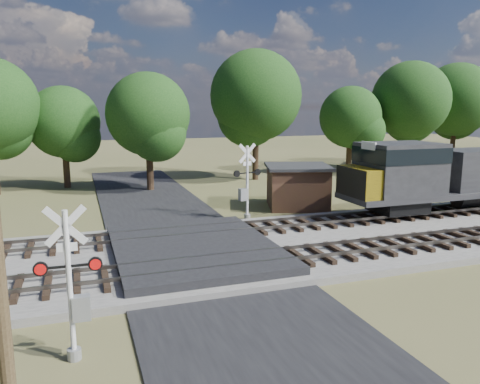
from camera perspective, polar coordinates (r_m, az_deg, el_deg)
name	(u,v)px	position (r m, az deg, el deg)	size (l,w,h in m)	color
ground	(197,260)	(20.97, -5.28, -8.30)	(160.00, 160.00, 0.00)	#50532C
ballast_bed	(381,234)	(25.52, 16.86, -4.96)	(140.00, 10.00, 0.30)	gray
road	(197,259)	(20.96, -5.28, -8.19)	(7.00, 60.00, 0.08)	black
crossing_panel	(194,250)	(21.34, -5.62, -7.08)	(7.00, 9.00, 0.62)	#262628
track_near	(280,258)	(20.01, 4.92, -7.97)	(140.00, 2.60, 0.33)	black
track_far	(241,229)	(24.46, 0.13, -4.52)	(140.00, 2.60, 0.33)	black
crossing_signal_near	(74,297)	(13.31, -19.59, -11.99)	(1.71, 0.37, 4.24)	silver
crossing_signal_far	(246,188)	(27.81, 0.72, 0.44)	(1.83, 0.52, 4.58)	silver
equipment_shed	(297,186)	(31.68, 7.02, 0.73)	(5.24, 5.24, 2.85)	#4F3622
treeline	(209,105)	(42.01, -3.78, 10.53)	(82.05, 11.96, 11.83)	black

